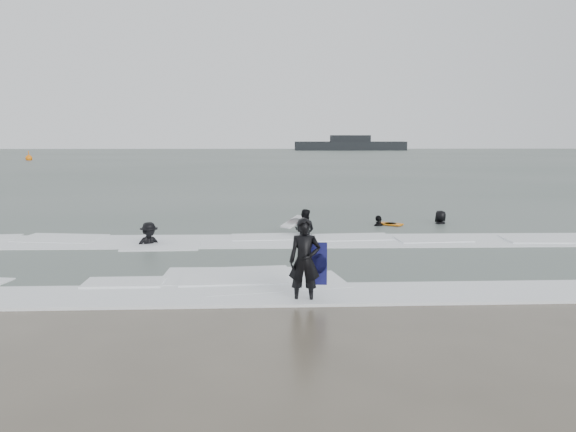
{
  "coord_description": "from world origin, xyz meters",
  "views": [
    {
      "loc": [
        -0.5,
        -13.33,
        3.69
      ],
      "look_at": [
        0.0,
        5.0,
        1.1
      ],
      "focal_mm": 35.0,
      "sensor_mm": 36.0,
      "label": 1
    }
  ],
  "objects_px": {
    "surfer_breaker": "(149,247)",
    "surfer_right_near": "(379,227)",
    "surfer_centre": "(304,302)",
    "surfer_wading": "(305,238)",
    "vessel_horizon": "(350,145)",
    "surfer_right_far": "(440,225)",
    "buoy": "(29,158)"
  },
  "relations": [
    {
      "from": "surfer_centre",
      "to": "surfer_right_near",
      "type": "bearing_deg",
      "value": 76.04
    },
    {
      "from": "surfer_right_far",
      "to": "surfer_wading",
      "type": "bearing_deg",
      "value": -26.07
    },
    {
      "from": "surfer_breaker",
      "to": "surfer_right_near",
      "type": "bearing_deg",
      "value": -6.73
    },
    {
      "from": "surfer_wading",
      "to": "vessel_horizon",
      "type": "relative_size",
      "value": 0.05
    },
    {
      "from": "surfer_centre",
      "to": "surfer_right_near",
      "type": "xyz_separation_m",
      "value": [
        3.68,
        10.59,
        0.0
      ]
    },
    {
      "from": "surfer_wading",
      "to": "surfer_right_far",
      "type": "xyz_separation_m",
      "value": [
        5.92,
        2.85,
        0.0
      ]
    },
    {
      "from": "surfer_right_near",
      "to": "buoy",
      "type": "distance_m",
      "value": 78.34
    },
    {
      "from": "surfer_centre",
      "to": "surfer_right_far",
      "type": "xyz_separation_m",
      "value": [
        6.39,
        11.06,
        0.0
      ]
    },
    {
      "from": "surfer_right_far",
      "to": "vessel_horizon",
      "type": "relative_size",
      "value": 0.06
    },
    {
      "from": "surfer_right_near",
      "to": "surfer_wading",
      "type": "bearing_deg",
      "value": 5.4
    },
    {
      "from": "vessel_horizon",
      "to": "surfer_centre",
      "type": "bearing_deg",
      "value": -98.24
    },
    {
      "from": "surfer_right_near",
      "to": "vessel_horizon",
      "type": "relative_size",
      "value": 0.05
    },
    {
      "from": "surfer_breaker",
      "to": "buoy",
      "type": "distance_m",
      "value": 77.64
    },
    {
      "from": "buoy",
      "to": "surfer_breaker",
      "type": "bearing_deg",
      "value": -64.23
    },
    {
      "from": "surfer_breaker",
      "to": "surfer_centre",
      "type": "bearing_deg",
      "value": -85.19
    },
    {
      "from": "surfer_wading",
      "to": "surfer_right_far",
      "type": "height_order",
      "value": "surfer_right_far"
    },
    {
      "from": "surfer_wading",
      "to": "surfer_right_near",
      "type": "bearing_deg",
      "value": -119.77
    },
    {
      "from": "surfer_wading",
      "to": "vessel_horizon",
      "type": "height_order",
      "value": "vessel_horizon"
    },
    {
      "from": "surfer_right_far",
      "to": "vessel_horizon",
      "type": "xyz_separation_m",
      "value": [
        14.13,
        130.62,
        1.52
      ]
    },
    {
      "from": "surfer_right_near",
      "to": "buoy",
      "type": "xyz_separation_m",
      "value": [
        -42.32,
        65.92,
        0.42
      ]
    },
    {
      "from": "surfer_breaker",
      "to": "surfer_right_far",
      "type": "distance_m",
      "value": 12.14
    },
    {
      "from": "surfer_right_near",
      "to": "surfer_centre",
      "type": "bearing_deg",
      "value": 39.63
    },
    {
      "from": "surfer_breaker",
      "to": "vessel_horizon",
      "type": "xyz_separation_m",
      "value": [
        25.41,
        135.09,
        1.52
      ]
    },
    {
      "from": "surfer_breaker",
      "to": "surfer_right_far",
      "type": "relative_size",
      "value": 0.96
    },
    {
      "from": "surfer_right_near",
      "to": "surfer_right_far",
      "type": "bearing_deg",
      "value": 158.63
    },
    {
      "from": "surfer_centre",
      "to": "surfer_breaker",
      "type": "distance_m",
      "value": 8.2
    },
    {
      "from": "surfer_centre",
      "to": "surfer_right_near",
      "type": "distance_m",
      "value": 11.21
    },
    {
      "from": "surfer_wading",
      "to": "surfer_breaker",
      "type": "relative_size",
      "value": 0.95
    },
    {
      "from": "surfer_centre",
      "to": "surfer_right_far",
      "type": "distance_m",
      "value": 12.77
    },
    {
      "from": "surfer_centre",
      "to": "surfer_breaker",
      "type": "relative_size",
      "value": 1.14
    },
    {
      "from": "surfer_wading",
      "to": "surfer_breaker",
      "type": "bearing_deg",
      "value": 40.42
    },
    {
      "from": "buoy",
      "to": "surfer_centre",
      "type": "bearing_deg",
      "value": -63.2
    }
  ]
}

